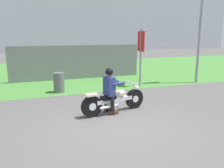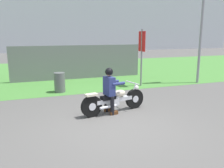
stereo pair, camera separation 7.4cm
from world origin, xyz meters
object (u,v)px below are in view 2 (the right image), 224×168
motorcycle_lead (114,100)px  streetlight_pole (205,2)px  rider_lead (110,87)px  sign_banner (142,49)px  trash_can (60,82)px

motorcycle_lead → streetlight_pole: streetlight_pole is taller
motorcycle_lead → rider_lead: 0.46m
rider_lead → sign_banner: size_ratio=0.54×
rider_lead → streetlight_pole: bearing=14.4°
motorcycle_lead → streetlight_pole: size_ratio=0.35×
motorcycle_lead → rider_lead: size_ratio=1.55×
streetlight_pole → trash_can: (-6.82, 0.36, -3.43)m
rider_lead → trash_can: rider_lead is taller
trash_can → motorcycle_lead: bearing=-68.6°
trash_can → streetlight_pole: bearing=-3.0°
streetlight_pole → trash_can: streetlight_pole is taller
motorcycle_lead → sign_banner: (2.49, 3.14, 1.34)m
motorcycle_lead → trash_can: size_ratio=2.65×
sign_banner → motorcycle_lead: bearing=-128.5°
streetlight_pole → motorcycle_lead: bearing=-153.3°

